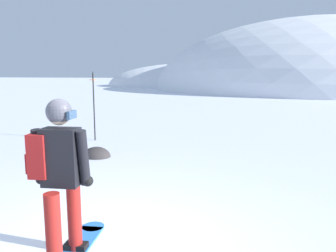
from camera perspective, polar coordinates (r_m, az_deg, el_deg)
name	(u,v)px	position (r m, az deg, el deg)	size (l,w,h in m)	color
ground_plane	(101,250)	(3.99, -11.64, -20.38)	(300.00, 300.00, 0.00)	white
ridge_peak_main	(311,90)	(45.07, 23.54, 5.80)	(39.16, 35.25, 17.24)	white
ridge_peak_far	(187,86)	(55.49, 3.24, 7.00)	(26.48, 23.83, 7.37)	white
snowboarder_main	(59,178)	(3.50, -18.36, -8.55)	(0.64, 1.81, 1.71)	blue
piste_marker_near	(94,101)	(9.85, -12.78, 4.22)	(0.20, 0.20, 2.04)	black
rock_mid	(97,157)	(8.02, -12.30, -5.25)	(0.68, 0.58, 0.48)	#383333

